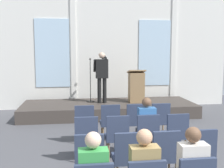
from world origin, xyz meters
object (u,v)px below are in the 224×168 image
at_px(speaker, 102,74).
at_px(chair_r1_c1, 117,134).
at_px(chair_r2_c0, 89,157).
at_px(chair_r0_c1, 110,120).
at_px(chair_r2_c2, 164,153).
at_px(chair_r2_c1, 127,155).
at_px(chair_r1_c2, 147,133).
at_px(audience_r1_c2, 146,124).
at_px(chair_r1_c0, 86,135).
at_px(lectern, 136,87).
at_px(chair_r1_c3, 176,132).
at_px(mic_stand, 90,92).
at_px(chair_r0_c2, 135,119).
at_px(chair_r2_c3, 200,151).
at_px(chair_r0_c0, 84,121).
at_px(chair_r0_c3, 159,119).

height_order(speaker, chair_r1_c1, speaker).
bearing_deg(chair_r2_c0, chair_r0_c1, 74.40).
bearing_deg(chair_r2_c2, chair_r2_c0, 180.00).
bearing_deg(chair_r2_c2, chair_r0_c1, 105.60).
xyz_separation_m(chair_r1_c1, chair_r2_c1, (0.00, -1.12, 0.00)).
bearing_deg(chair_r0_c1, chair_r1_c2, -60.81).
xyz_separation_m(chair_r0_c1, audience_r1_c2, (0.63, -1.04, 0.17)).
height_order(audience_r1_c2, chair_r2_c0, audience_r1_c2).
height_order(chair_r1_c0, chair_r1_c1, same).
bearing_deg(lectern, chair_r1_c3, -90.71).
distance_m(mic_stand, chair_r2_c1, 5.38).
relative_size(chair_r0_c1, audience_r1_c2, 0.74).
xyz_separation_m(chair_r1_c1, chair_r1_c3, (1.26, 0.00, 0.00)).
bearing_deg(chair_r1_c0, chair_r0_c2, 41.83).
bearing_deg(chair_r1_c3, chair_r2_c0, -149.17).
relative_size(mic_stand, chair_r2_c2, 1.65).
bearing_deg(mic_stand, chair_r0_c1, -84.47).
bearing_deg(chair_r2_c3, chair_r0_c2, 105.60).
bearing_deg(chair_r2_c0, chair_r1_c1, 60.81).
relative_size(chair_r0_c1, chair_r2_c3, 1.00).
bearing_deg(chair_r2_c2, mic_stand, 99.83).
distance_m(chair_r1_c2, chair_r1_c3, 0.63).
bearing_deg(chair_r2_c2, audience_r1_c2, 90.00).
bearing_deg(chair_r0_c2, chair_r0_c0, 180.00).
bearing_deg(speaker, chair_r2_c2, -83.96).
height_order(chair_r0_c1, chair_r1_c1, same).
bearing_deg(chair_r0_c2, chair_r2_c0, -119.19).
distance_m(chair_r2_c0, chair_r2_c2, 1.26).
distance_m(mic_stand, chair_r2_c3, 5.60).
bearing_deg(chair_r0_c3, chair_r2_c3, -90.00).
distance_m(lectern, chair_r1_c2, 4.07).
relative_size(chair_r0_c2, audience_r1_c2, 0.74).
bearing_deg(chair_r0_c0, chair_r1_c2, -41.83).
distance_m(chair_r0_c2, chair_r1_c2, 1.12).
height_order(chair_r0_c1, chair_r0_c3, same).
relative_size(chair_r0_c3, chair_r1_c0, 1.00).
height_order(mic_stand, chair_r0_c1, mic_stand).
height_order(chair_r0_c2, chair_r1_c3, same).
xyz_separation_m(audience_r1_c2, chair_r2_c2, (0.00, -1.21, -0.17)).
bearing_deg(chair_r0_c2, chair_r0_c3, 0.00).
relative_size(lectern, chair_r2_c3, 1.23).
bearing_deg(chair_r1_c3, speaker, 106.26).
relative_size(mic_stand, chair_r0_c1, 1.65).
bearing_deg(speaker, chair_r0_c3, -67.95).
height_order(chair_r2_c1, chair_r2_c3, same).
bearing_deg(chair_r1_c3, chair_r0_c0, 149.17).
bearing_deg(chair_r0_c1, mic_stand, 95.53).
distance_m(lectern, chair_r0_c3, 2.90).
relative_size(chair_r1_c3, chair_r2_c1, 1.00).
bearing_deg(chair_r1_c2, chair_r1_c1, 180.00).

